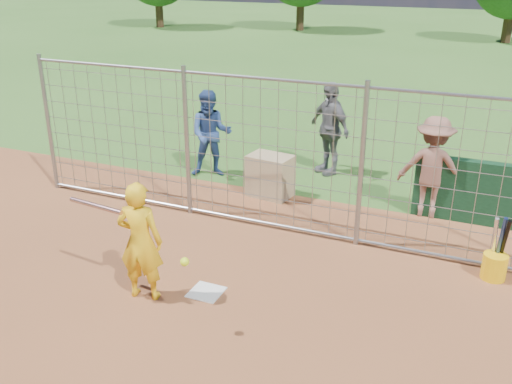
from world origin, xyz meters
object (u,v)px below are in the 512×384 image
at_px(batter, 140,241).
at_px(equipment_bin, 270,176).
at_px(bystander_c, 432,167).
at_px(bucket_with_bats, 495,263).
at_px(bystander_b, 329,128).
at_px(bystander_a, 211,134).

distance_m(batter, equipment_bin, 3.93).
height_order(bystander_c, bucket_with_bats, bystander_c).
height_order(bystander_b, bystander_c, bystander_b).
relative_size(batter, bystander_c, 0.92).
bearing_deg(bystander_c, bystander_b, -32.51).
distance_m(bystander_a, bystander_c, 4.41).
distance_m(batter, bystander_c, 5.21).
bearing_deg(bystander_a, batter, -96.39).
bearing_deg(batter, bystander_a, -85.10).
bearing_deg(equipment_bin, bystander_a, 167.85).
distance_m(bystander_b, bystander_c, 2.64).
bearing_deg(equipment_bin, batter, -85.62).
relative_size(batter, bucket_with_bats, 1.69).
relative_size(bystander_c, equipment_bin, 2.22).
bearing_deg(bucket_with_bats, equipment_bin, 158.96).
xyz_separation_m(batter, equipment_bin, (0.21, 3.91, -0.42)).
bearing_deg(batter, equipment_bin, -104.72).
relative_size(bystander_a, bystander_b, 0.93).
xyz_separation_m(batter, bystander_c, (3.08, 4.19, 0.07)).
bearing_deg(bucket_with_bats, batter, -151.07).
height_order(bystander_a, bystander_b, bystander_b).
bearing_deg(bucket_with_bats, bystander_b, 136.66).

